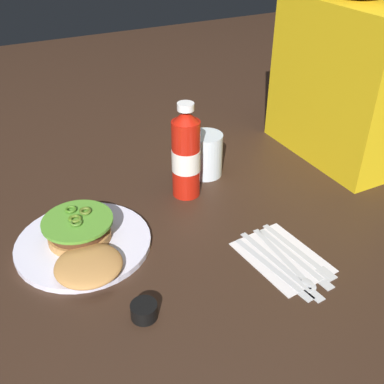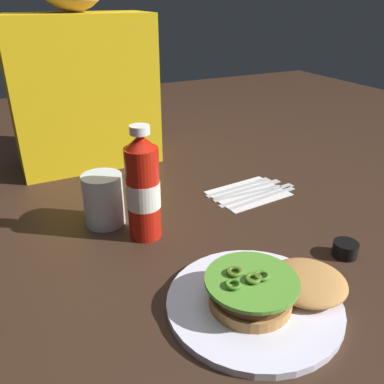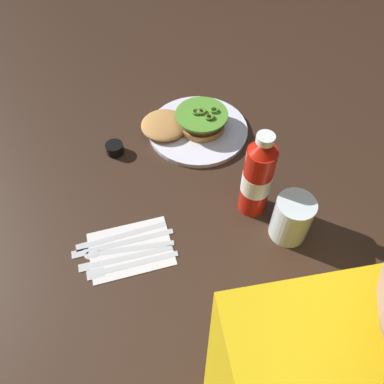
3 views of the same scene
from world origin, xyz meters
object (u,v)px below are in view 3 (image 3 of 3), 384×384
(butter_knife, at_px, (116,244))
(spoon_utensil, at_px, (116,250))
(water_glass, at_px, (292,218))
(fork_utensil, at_px, (125,266))
(condiment_cup, at_px, (115,148))
(ketchup_bottle, at_px, (257,178))
(table_knife, at_px, (116,237))
(napkin, at_px, (131,249))
(steak_knife, at_px, (120,258))
(burger_sandwich, at_px, (188,122))
(dinner_plate, at_px, (198,130))

(butter_knife, xyz_separation_m, spoon_utensil, (0.00, 0.02, 0.00))
(water_glass, bearing_deg, fork_utensil, 3.37)
(butter_knife, bearing_deg, spoon_utensil, 87.85)
(condiment_cup, bearing_deg, ketchup_bottle, 142.82)
(butter_knife, bearing_deg, table_knife, -89.78)
(napkin, distance_m, spoon_utensil, 0.03)
(steak_knife, height_order, fork_utensil, same)
(burger_sandwich, height_order, water_glass, water_glass)
(water_glass, relative_size, table_knife, 0.54)
(butter_knife, height_order, spoon_utensil, same)
(dinner_plate, height_order, butter_knife, dinner_plate)
(burger_sandwich, height_order, ketchup_bottle, ketchup_bottle)
(water_glass, xyz_separation_m, fork_utensil, (0.36, 0.02, -0.05))
(table_knife, distance_m, fork_utensil, 0.07)
(burger_sandwich, distance_m, butter_knife, 0.38)
(burger_sandwich, relative_size, fork_utensil, 1.20)
(condiment_cup, relative_size, table_knife, 0.23)
(ketchup_bottle, height_order, spoon_utensil, ketchup_bottle)
(ketchup_bottle, relative_size, fork_utensil, 1.16)
(dinner_plate, xyz_separation_m, table_knife, (0.24, 0.29, -0.00))
(dinner_plate, bearing_deg, napkin, 57.60)
(napkin, height_order, butter_knife, butter_knife)
(ketchup_bottle, height_order, steak_knife, ketchup_bottle)
(ketchup_bottle, bearing_deg, napkin, 12.63)
(condiment_cup, distance_m, table_knife, 0.26)
(dinner_plate, height_order, ketchup_bottle, ketchup_bottle)
(napkin, xyz_separation_m, spoon_utensil, (0.03, -0.00, 0.00))
(water_glass, bearing_deg, spoon_utensil, -2.89)
(ketchup_bottle, height_order, water_glass, ketchup_bottle)
(ketchup_bottle, bearing_deg, spoon_utensil, 11.38)
(fork_utensil, bearing_deg, water_glass, -176.63)
(burger_sandwich, bearing_deg, dinner_plate, 165.09)
(table_knife, height_order, steak_knife, same)
(butter_knife, bearing_deg, napkin, 151.07)
(steak_knife, xyz_separation_m, fork_utensil, (-0.01, 0.02, 0.00))
(steak_knife, bearing_deg, table_knife, -84.43)
(condiment_cup, distance_m, steak_knife, 0.31)
(water_glass, xyz_separation_m, butter_knife, (0.37, -0.03, -0.05))
(condiment_cup, xyz_separation_m, butter_knife, (0.01, 0.27, -0.01))
(burger_sandwich, bearing_deg, napkin, 61.54)
(water_glass, bearing_deg, ketchup_bottle, -54.88)
(table_knife, bearing_deg, water_glass, 172.04)
(spoon_utensil, bearing_deg, ketchup_bottle, -168.62)
(burger_sandwich, distance_m, napkin, 0.38)
(steak_knife, bearing_deg, ketchup_bottle, -164.68)
(burger_sandwich, xyz_separation_m, steak_knife, (0.21, 0.36, -0.03))
(ketchup_bottle, relative_size, spoon_utensil, 1.17)
(water_glass, relative_size, butter_knife, 0.49)
(steak_knife, bearing_deg, condiment_cup, -91.54)
(dinner_plate, relative_size, napkin, 1.53)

